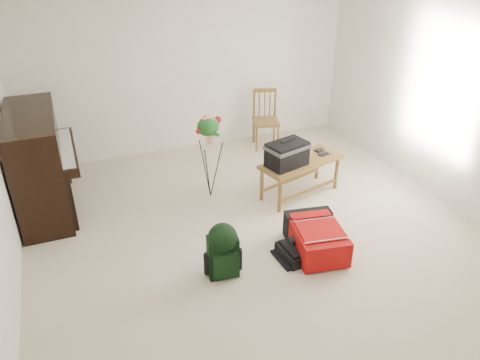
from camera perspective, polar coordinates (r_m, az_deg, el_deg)
name	(u,v)px	position (r m, az deg, el deg)	size (l,w,h in m)	color
floor	(261,241)	(5.30, 2.58, -7.41)	(5.00, 5.50, 0.01)	beige
ceiling	(267,6)	(4.33, 3.35, 20.38)	(5.00, 5.50, 0.01)	white
wall_back	(188,69)	(7.13, -6.37, 13.33)	(5.00, 0.04, 2.50)	white
wall_right	(459,107)	(6.08, 25.18, 8.05)	(0.04, 5.50, 2.50)	white
piano	(40,166)	(6.06, -23.17, 1.64)	(0.71, 1.50, 1.25)	black
bench	(289,155)	(5.87, 6.05, 3.06)	(1.17, 0.71, 0.85)	brown
dining_chair	(265,120)	(7.37, 3.08, 7.33)	(0.48, 0.48, 0.90)	brown
red_suitcase	(314,235)	(5.16, 8.99, -6.65)	(0.62, 0.83, 0.32)	#B90F07
black_duffel	(303,249)	(5.10, 7.70, -8.36)	(0.51, 0.42, 0.20)	black
green_backpack	(223,248)	(4.65, -2.09, -8.30)	(0.32, 0.30, 0.60)	black
flower_stand	(209,158)	(5.88, -3.77, 2.73)	(0.39, 0.39, 1.13)	black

